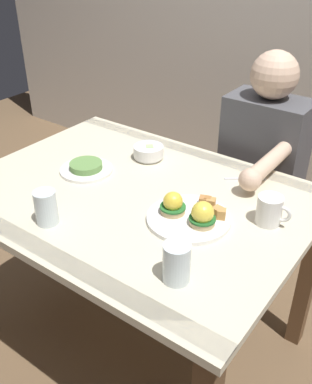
# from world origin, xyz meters

# --- Properties ---
(ground_plane) EXTENTS (6.00, 6.00, 0.00)m
(ground_plane) POSITION_xyz_m (0.00, 0.00, 0.00)
(ground_plane) COLOR brown
(dining_table) EXTENTS (1.20, 0.90, 0.74)m
(dining_table) POSITION_xyz_m (0.00, 0.00, 0.63)
(dining_table) COLOR beige
(dining_table) RESTS_ON ground_plane
(eggs_benedict_plate) EXTENTS (0.27, 0.27, 0.09)m
(eggs_benedict_plate) POSITION_xyz_m (0.25, -0.03, 0.77)
(eggs_benedict_plate) COLOR white
(eggs_benedict_plate) RESTS_ON dining_table
(fruit_bowl) EXTENTS (0.12, 0.12, 0.06)m
(fruit_bowl) POSITION_xyz_m (-0.12, 0.24, 0.77)
(fruit_bowl) COLOR white
(fruit_bowl) RESTS_ON dining_table
(coffee_mug) EXTENTS (0.11, 0.08, 0.09)m
(coffee_mug) POSITION_xyz_m (0.46, 0.11, 0.79)
(coffee_mug) COLOR white
(coffee_mug) RESTS_ON dining_table
(fork) EXTENTS (0.13, 0.11, 0.00)m
(fork) POSITION_xyz_m (0.28, 0.33, 0.74)
(fork) COLOR silver
(fork) RESTS_ON dining_table
(water_glass_near) EXTENTS (0.07, 0.07, 0.11)m
(water_glass_near) POSITION_xyz_m (0.37, -0.28, 0.79)
(water_glass_near) COLOR silver
(water_glass_near) RESTS_ON dining_table
(water_glass_far) EXTENTS (0.07, 0.07, 0.11)m
(water_glass_far) POSITION_xyz_m (-0.11, -0.30, 0.79)
(water_glass_far) COLOR silver
(water_glass_far) RESTS_ON dining_table
(side_plate) EXTENTS (0.20, 0.20, 0.04)m
(side_plate) POSITION_xyz_m (-0.25, 0.02, 0.75)
(side_plate) COLOR white
(side_plate) RESTS_ON dining_table
(diner_person) EXTENTS (0.34, 0.54, 1.14)m
(diner_person) POSITION_xyz_m (0.21, 0.60, 0.65)
(diner_person) COLOR #33333D
(diner_person) RESTS_ON ground_plane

